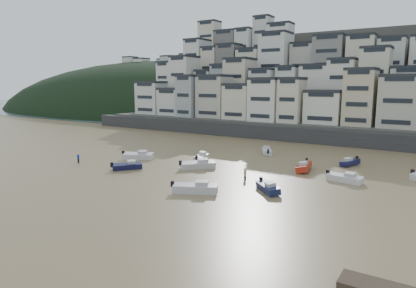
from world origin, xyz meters
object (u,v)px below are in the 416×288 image
Objects in this scene: boat_b at (268,186)px; boat_f at (201,156)px; boat_d at (345,177)px; boat_j at (127,165)px; boat_i at (350,161)px; boat_e at (304,166)px; person_pink at (245,174)px; boat_h at (267,150)px; boat_k at (138,155)px; person_blue at (78,158)px; boat_c at (198,164)px; boat_a at (195,186)px.

boat_f is at bearing -169.65° from boat_b.
boat_j is (-32.13, -11.23, -0.03)m from boat_d.
boat_f is at bearing -51.26° from boat_i.
boat_e reaches higher than boat_j.
person_pink is at bearing -39.01° from boat_j.
person_pink is at bearing 166.54° from boat_h.
person_blue is (-6.72, -8.24, 0.03)m from boat_k.
boat_f is at bearing 39.88° from person_blue.
boat_c is 3.60× the size of person_blue.
boat_a is at bearing -160.91° from boat_f.
boat_d is 3.15× the size of person_blue.
boat_d is 44.77m from person_blue.
boat_f is 14.43m from boat_h.
boat_h reaches higher than boat_f.
boat_f is 0.97× the size of boat_j.
person_blue is 1.00× the size of person_pink.
boat_e is 39.23m from person_blue.
boat_c reaches higher than boat_f.
boat_a is 1.26× the size of boat_f.
boat_c is 3.60× the size of person_pink.
boat_j is 19.97m from person_pink.
boat_h reaches higher than boat_b.
boat_d is 1.09× the size of boat_i.
boat_b is 3.06× the size of person_pink.
boat_j is (-30.34, -23.16, 0.03)m from boat_i.
person_pink reaches higher than boat_e.
person_pink is at bearing -134.55° from boat_f.
boat_f is (-18.81, -1.96, -0.13)m from boat_e.
person_blue reaches higher than boat_b.
boat_d is at bearing 53.44° from boat_e.
boat_a is 1.20× the size of boat_b.
boat_f is 2.91× the size of person_blue.
boat_c is at bearing 138.18° from boat_h.
boat_a reaches higher than boat_e.
boat_h is 0.88× the size of boat_k.
boat_b is at bearing 175.48° from boat_h.
boat_i is (5.52, 22.49, -0.04)m from boat_b.
person_pink is at bearing -14.51° from boat_i.
boat_k reaches higher than boat_h.
person_pink reaches higher than boat_k.
boat_a is at bearing -103.97° from person_pink.
boat_k is at bearing 107.46° from boat_f.
boat_d is 3.15× the size of person_pink.
boat_e is at bearing -96.64° from boat_f.
boat_c is 13.74m from boat_k.
person_blue is (-35.76, -16.12, 0.05)m from boat_e.
person_blue is at bearing 108.07° from boat_h.
boat_h is at bearing 29.74° from boat_c.
boat_b is 12.84m from boat_d.
boat_b is at bearing 8.04° from boat_a.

